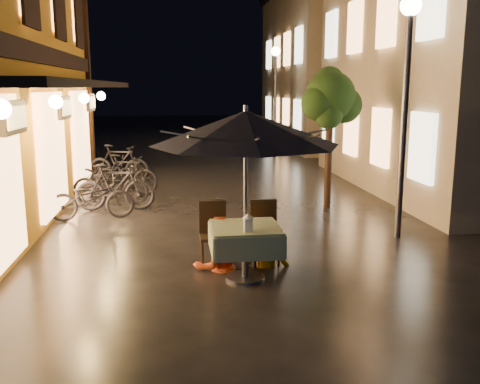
{
  "coord_description": "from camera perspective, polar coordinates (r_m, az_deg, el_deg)",
  "views": [
    {
      "loc": [
        -1.04,
        -7.01,
        2.7
      ],
      "look_at": [
        -0.06,
        0.79,
        1.15
      ],
      "focal_mm": 40.0,
      "sensor_mm": 36.0,
      "label": 1
    }
  ],
  "objects": [
    {
      "name": "ground",
      "position": [
        7.58,
        1.2,
        -9.71
      ],
      "size": [
        90.0,
        90.0,
        0.0
      ],
      "primitive_type": "plane",
      "color": "black",
      "rests_on": "ground"
    },
    {
      "name": "cafe_table",
      "position": [
        7.57,
        0.57,
        -5.06
      ],
      "size": [
        0.99,
        0.99,
        0.78
      ],
      "color": "#59595E",
      "rests_on": "ground"
    },
    {
      "name": "cafe_chair_right",
      "position": [
        8.34,
        2.62,
        -3.88
      ],
      "size": [
        0.42,
        0.42,
        0.97
      ],
      "color": "black",
      "rests_on": "ground"
    },
    {
      "name": "east_building_far",
      "position": [
        26.44,
        11.97,
        13.0
      ],
      "size": [
        7.3,
        10.3,
        7.3
      ],
      "color": "#B1A98C",
      "rests_on": "ground"
    },
    {
      "name": "patio_umbrella",
      "position": [
        7.29,
        0.59,
        6.81
      ],
      "size": [
        2.62,
        2.62,
        2.46
      ],
      "color": "#59595E",
      "rests_on": "ground"
    },
    {
      "name": "streetlamp_near",
      "position": [
        9.87,
        17.37,
        11.92
      ],
      "size": [
        0.36,
        0.36,
        4.23
      ],
      "color": "#59595E",
      "rests_on": "ground"
    },
    {
      "name": "bicycle_1",
      "position": [
        12.11,
        -13.21,
        0.5
      ],
      "size": [
        1.75,
        0.53,
        1.05
      ],
      "primitive_type": "imported",
      "rotation": [
        0.0,
        0.0,
        1.55
      ],
      "color": "black",
      "rests_on": "ground"
    },
    {
      "name": "bicycle_4",
      "position": [
        14.83,
        -14.05,
        2.04
      ],
      "size": [
        1.69,
        0.66,
        0.87
      ],
      "primitive_type": "imported",
      "rotation": [
        0.0,
        0.0,
        1.62
      ],
      "color": "black",
      "rests_on": "ground"
    },
    {
      "name": "streetlamp_far",
      "position": [
        21.39,
        3.79,
        11.72
      ],
      "size": [
        0.36,
        0.36,
        4.23
      ],
      "color": "#59595E",
      "rests_on": "ground"
    },
    {
      "name": "bicycle_3",
      "position": [
        13.96,
        -12.05,
        1.87
      ],
      "size": [
        1.75,
        0.98,
        1.01
      ],
      "primitive_type": "imported",
      "rotation": [
        0.0,
        0.0,
        1.25
      ],
      "color": "black",
      "rests_on": "ground"
    },
    {
      "name": "street_tree",
      "position": [
        12.03,
        9.66,
        9.67
      ],
      "size": [
        1.43,
        1.2,
        3.15
      ],
      "color": "black",
      "rests_on": "ground"
    },
    {
      "name": "bicycle_2",
      "position": [
        12.87,
        -13.65,
        0.88
      ],
      "size": [
        1.88,
        0.94,
        0.95
      ],
      "primitive_type": "imported",
      "rotation": [
        0.0,
        0.0,
        1.39
      ],
      "color": "black",
      "rests_on": "ground"
    },
    {
      "name": "cafe_chair_left",
      "position": [
        8.24,
        -2.89,
        -4.06
      ],
      "size": [
        0.42,
        0.42,
        0.97
      ],
      "color": "black",
      "rests_on": "ground"
    },
    {
      "name": "table_lantern",
      "position": [
        7.21,
        0.87,
        -3.15
      ],
      "size": [
        0.16,
        0.16,
        0.25
      ],
      "color": "white",
      "rests_on": "cafe_table"
    },
    {
      "name": "bicycle_0",
      "position": [
        11.4,
        -15.55,
        -0.63
      ],
      "size": [
        1.8,
        0.88,
        0.9
      ],
      "primitive_type": "imported",
      "rotation": [
        0.0,
        0.0,
        1.74
      ],
      "color": "black",
      "rests_on": "ground"
    },
    {
      "name": "person_yellow",
      "position": [
        8.12,
        2.78,
        -2.92
      ],
      "size": [
        0.98,
        0.61,
        1.45
      ],
      "primitive_type": "imported",
      "rotation": [
        0.0,
        0.0,
        3.06
      ],
      "color": "orange",
      "rests_on": "ground"
    },
    {
      "name": "person_orange",
      "position": [
        7.98,
        -2.44,
        -2.78
      ],
      "size": [
        0.9,
        0.79,
        1.56
      ],
      "primitive_type": "imported",
      "rotation": [
        0.0,
        0.0,
        3.44
      ],
      "color": "#E55121",
      "rests_on": "ground"
    },
    {
      "name": "bicycle_5",
      "position": [
        15.79,
        -12.84,
        3.01
      ],
      "size": [
        1.86,
        0.93,
        1.08
      ],
      "primitive_type": "imported",
      "rotation": [
        0.0,
        0.0,
        1.32
      ],
      "color": "black",
      "rests_on": "ground"
    }
  ]
}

